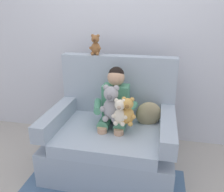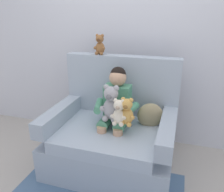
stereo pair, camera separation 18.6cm
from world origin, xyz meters
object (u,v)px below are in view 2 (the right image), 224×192
Objects in this scene: seated_child at (116,105)px; throw_pillow at (150,116)px; plush_honey at (127,112)px; armchair at (113,136)px; plush_cream at (119,113)px; plush_brown_on_backrest at (100,45)px; plush_grey at (111,104)px.

seated_child reaches higher than throw_pillow.
armchair is at bearing 159.04° from plush_honey.
seated_child is 3.12× the size of plush_honey.
plush_brown_on_backrest is (-0.36, 0.50, 0.52)m from plush_cream.
throw_pillow is at bearing 17.83° from armchair.
plush_grey is at bearing -146.93° from throw_pillow.
plush_grey is 0.69m from plush_brown_on_backrest.
plush_honey reaches higher than plush_cream.
plush_cream is (-0.07, -0.02, -0.01)m from plush_honey.
plush_grey is (0.02, -0.11, 0.41)m from armchair.
plush_cream is 0.96× the size of throw_pillow.
plush_honey is at bearing -122.66° from throw_pillow.
plush_brown_on_backrest reaches higher than plush_cream.
armchair is 1.50× the size of seated_child.
armchair is at bearing 121.33° from plush_cream.
plush_grey is 0.44m from throw_pillow.
armchair reaches higher than plush_grey.
plush_grey is 0.13m from plush_cream.
throw_pillow is (0.34, 0.22, -0.17)m from plush_grey.
throw_pillow is (0.60, -0.21, -0.64)m from plush_brown_on_backrest.
seated_child is 3.17× the size of throw_pillow.
plush_grey is at bearing -48.79° from plush_brown_on_backrest.
plush_honey is 0.82m from plush_brown_on_backrest.
armchair is 4.67× the size of plush_honey.
throw_pillow is at bearing 23.05° from plush_grey.
plush_cream is at bearing -58.60° from seated_child.
seated_child is at bearing 37.43° from armchair.
throw_pillow is at bearing -9.21° from plush_brown_on_backrest.
plush_honey is at bearing 12.44° from plush_cream.
plush_honey is 1.06× the size of plush_cream.
plush_honey is (0.16, -0.18, 0.02)m from seated_child.
armchair is at bearing -162.17° from throw_pillow.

